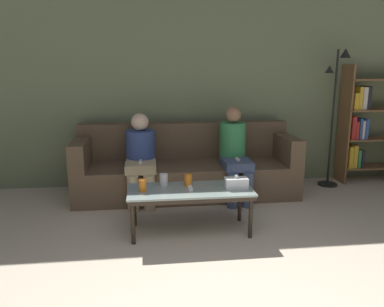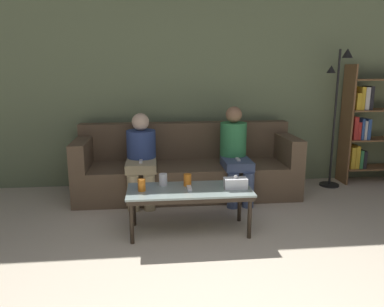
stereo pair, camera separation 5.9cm
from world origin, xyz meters
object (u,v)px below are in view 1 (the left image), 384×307
seated_person_left_end (141,155)px  game_remote (190,188)px  bookshelf (365,126)px  tissue_box (236,183)px  cup_near_left (164,180)px  couch (186,169)px  cup_far_center (188,180)px  coffee_table (190,193)px  seated_person_mid_left (234,151)px  cup_near_right (143,185)px  standing_lamp (335,104)px

seated_person_left_end → game_remote: bearing=-63.1°
seated_person_left_end → bookshelf: bearing=8.8°
tissue_box → game_remote: (-0.45, 0.02, -0.04)m
cup_near_left → bookshelf: bearing=24.2°
couch → seated_person_left_end: 0.65m
cup_far_center → game_remote: 0.11m
couch → bookshelf: size_ratio=1.67×
couch → seated_person_left_end: bearing=-159.0°
coffee_table → cup_far_center: (-0.01, 0.10, 0.10)m
bookshelf → seated_person_mid_left: bookshelf is taller
bookshelf → seated_person_mid_left: (-1.96, -0.49, -0.20)m
couch → seated_person_left_end: (-0.57, -0.22, 0.25)m
tissue_box → seated_person_mid_left: 0.99m
cup_far_center → seated_person_mid_left: bearing=52.1°
cup_far_center → cup_near_right: bearing=-165.6°
bookshelf → standing_lamp: bearing=-165.3°
coffee_table → cup_near_left: (-0.25, 0.15, 0.10)m
coffee_table → cup_near_right: (-0.45, -0.01, 0.10)m
bookshelf → standing_lamp: (-0.54, -0.14, 0.33)m
tissue_box → seated_person_left_end: 1.35m
couch → coffee_table: couch is taller
cup_far_center → standing_lamp: bearing=29.7°
tissue_box → game_remote: 0.45m
game_remote → seated_person_mid_left: size_ratio=0.13×
cup_near_left → game_remote: (0.25, -0.15, -0.05)m
game_remote → seated_person_mid_left: (0.65, 0.95, 0.15)m
cup_near_right → seated_person_mid_left: bearing=41.0°
coffee_table → seated_person_mid_left: seated_person_mid_left is taller
cup_near_left → standing_lamp: 2.66m
tissue_box → seated_person_left_end: bearing=133.8°
seated_person_mid_left → cup_far_center: bearing=-127.9°
coffee_table → seated_person_left_end: 1.08m
cup_near_left → seated_person_left_end: seated_person_left_end is taller
tissue_box → standing_lamp: bearing=38.8°
cup_far_center → coffee_table: bearing=-85.4°
cup_near_left → seated_person_left_end: size_ratio=0.11×
seated_person_left_end → cup_far_center: bearing=-60.8°
cup_near_right → bookshelf: size_ratio=0.07×
tissue_box → bookshelf: bearing=33.8°
coffee_table → game_remote: 0.05m
cup_far_center → tissue_box: tissue_box is taller
seated_person_left_end → couch: bearing=21.0°
cup_far_center → bookshelf: bookshelf is taller
coffee_table → seated_person_mid_left: 1.17m
coffee_table → cup_far_center: size_ratio=10.06×
cup_near_right → tissue_box: 0.90m
bookshelf → standing_lamp: size_ratio=0.89×
tissue_box → bookshelf: (2.17, 1.45, 0.31)m
standing_lamp → bookshelf: bearing=14.7°
seated_person_mid_left → cup_near_left: bearing=-138.3°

